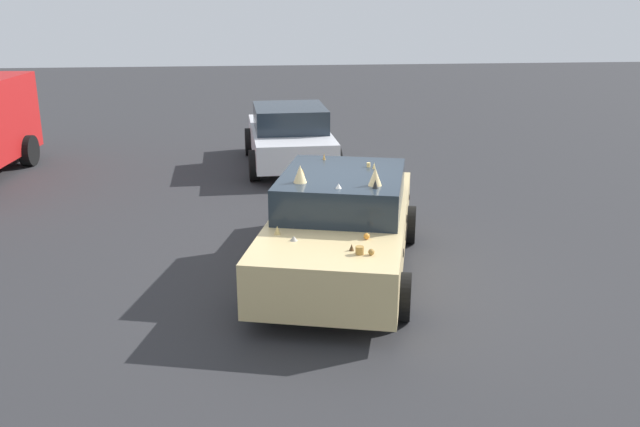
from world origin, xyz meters
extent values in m
plane|color=#2D2D30|center=(0.00, 0.00, 0.00)|extent=(60.00, 60.00, 0.00)
cube|color=#D8BC7F|center=(0.00, 0.00, 0.60)|extent=(4.85, 2.89, 0.69)
cube|color=#1E2833|center=(0.12, -0.03, 1.20)|extent=(2.46, 2.15, 0.50)
cylinder|color=black|center=(-1.59, -0.56, 0.30)|extent=(0.64, 0.36, 0.61)
cylinder|color=black|center=(-1.13, 1.25, 0.30)|extent=(0.64, 0.36, 0.61)
cylinder|color=black|center=(1.13, -1.25, 0.30)|extent=(0.64, 0.36, 0.61)
cylinder|color=black|center=(1.59, 0.56, 0.30)|extent=(0.64, 0.36, 0.61)
ellipsoid|color=black|center=(-0.94, -0.71, 0.62)|extent=(0.19, 0.07, 0.11)
ellipsoid|color=black|center=(0.24, -1.01, 0.70)|extent=(0.15, 0.06, 0.13)
ellipsoid|color=black|center=(1.56, -1.35, 0.63)|extent=(0.12, 0.05, 0.09)
ellipsoid|color=black|center=(0.49, -1.07, 0.48)|extent=(0.16, 0.06, 0.13)
ellipsoid|color=black|center=(1.17, 0.65, 0.75)|extent=(0.16, 0.06, 0.12)
ellipsoid|color=black|center=(0.21, -1.00, 0.45)|extent=(0.17, 0.06, 0.16)
ellipsoid|color=black|center=(1.88, 0.46, 0.45)|extent=(0.17, 0.06, 0.11)
ellipsoid|color=black|center=(-0.97, 1.20, 0.69)|extent=(0.10, 0.04, 0.11)
ellipsoid|color=black|center=(-0.80, 1.15, 0.66)|extent=(0.11, 0.05, 0.10)
cone|color=gray|center=(-1.22, 0.75, 0.98)|extent=(0.11, 0.11, 0.06)
cone|color=tan|center=(-0.97, 0.94, 1.01)|extent=(0.12, 0.12, 0.11)
cylinder|color=#A87A38|center=(-1.76, 0.01, 1.00)|extent=(0.14, 0.14, 0.10)
cone|color=#51381E|center=(-1.63, 0.09, 0.99)|extent=(0.07, 0.07, 0.08)
sphere|color=orange|center=(-1.26, -0.16, 0.99)|extent=(0.08, 0.08, 0.08)
sphere|color=#A87A38|center=(-1.80, -0.12, 0.99)|extent=(0.07, 0.07, 0.07)
cone|color=tan|center=(0.33, -0.52, 1.49)|extent=(0.07, 0.07, 0.09)
cone|color=black|center=(-0.71, -0.35, 1.51)|extent=(0.08, 0.08, 0.12)
cone|color=#A87A38|center=(0.06, 0.54, 1.50)|extent=(0.08, 0.08, 0.09)
cone|color=silver|center=(-0.66, 0.12, 1.48)|extent=(0.11, 0.11, 0.06)
cone|color=#A87A38|center=(0.97, 0.14, 1.50)|extent=(0.06, 0.06, 0.10)
cylinder|color=tan|center=(0.45, -0.46, 1.48)|extent=(0.08, 0.08, 0.06)
cone|color=#D8BC7F|center=(-0.57, -0.37, 1.57)|extent=(0.18, 0.18, 0.24)
cone|color=#D8BC7F|center=(-0.32, 0.60, 1.57)|extent=(0.18, 0.18, 0.24)
cylinder|color=black|center=(7.14, 6.43, 0.36)|extent=(0.74, 0.30, 0.72)
cube|color=silver|center=(6.54, 0.36, 0.59)|extent=(4.09, 1.88, 0.60)
cube|color=#1E2833|center=(6.44, 0.35, 1.15)|extent=(1.93, 1.66, 0.53)
cylinder|color=black|center=(7.76, 1.29, 0.34)|extent=(0.68, 0.24, 0.67)
cylinder|color=black|center=(7.83, -0.48, 0.34)|extent=(0.68, 0.24, 0.67)
cylinder|color=black|center=(5.26, 1.20, 0.34)|extent=(0.68, 0.24, 0.67)
cylinder|color=black|center=(5.33, -0.57, 0.34)|extent=(0.68, 0.24, 0.67)
camera|label=1|loc=(-9.24, 1.22, 3.88)|focal=38.74mm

